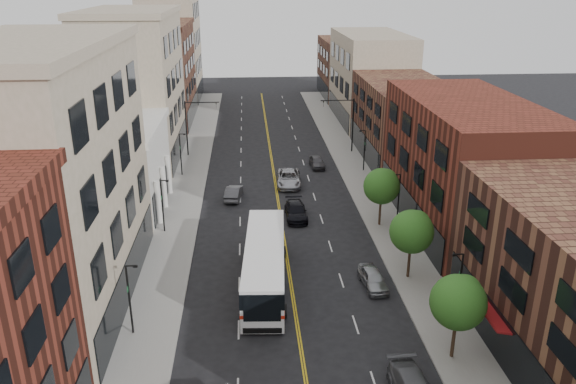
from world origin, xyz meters
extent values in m
cube|color=gray|center=(-10.00, 35.00, 0.07)|extent=(4.00, 110.00, 0.15)
cube|color=gray|center=(10.00, 35.00, 0.07)|extent=(4.00, 110.00, 0.15)
cube|color=gray|center=(-17.00, 13.00, 9.00)|extent=(10.00, 22.00, 18.00)
cube|color=silver|center=(-17.00, 31.00, 4.00)|extent=(10.00, 14.00, 8.00)
cube|color=gray|center=(-17.00, 48.00, 9.00)|extent=(10.00, 20.00, 18.00)
cube|color=#522A20|center=(-17.00, 68.00, 7.50)|extent=(10.00, 20.00, 15.00)
cube|color=gray|center=(-17.00, 86.00, 10.00)|extent=(10.00, 16.00, 20.00)
cube|color=#582217|center=(17.00, 24.00, 6.00)|extent=(10.00, 22.00, 12.00)
cube|color=#522A20|center=(17.00, 45.00, 5.00)|extent=(10.00, 20.00, 10.00)
cube|color=gray|center=(17.00, 66.00, 7.00)|extent=(10.00, 22.00, 14.00)
cube|color=#522A20|center=(17.00, 86.00, 5.50)|extent=(10.00, 18.00, 11.00)
cylinder|color=black|center=(9.30, 4.00, 1.40)|extent=(0.22, 0.22, 2.50)
sphere|color=#1A5016|center=(9.30, 4.00, 4.04)|extent=(3.40, 3.40, 3.40)
sphere|color=#1A5016|center=(9.80, 4.40, 4.55)|extent=(2.04, 2.04, 2.04)
cylinder|color=black|center=(9.30, 14.00, 1.40)|extent=(0.22, 0.22, 2.50)
sphere|color=#1A5016|center=(9.30, 14.00, 4.04)|extent=(3.40, 3.40, 3.40)
sphere|color=#1A5016|center=(9.80, 14.40, 4.55)|extent=(2.04, 2.04, 2.04)
cylinder|color=black|center=(9.30, 24.00, 1.40)|extent=(0.22, 0.22, 2.50)
sphere|color=#1A5016|center=(9.30, 24.00, 4.04)|extent=(3.40, 3.40, 3.40)
sphere|color=#1A5016|center=(9.80, 24.40, 4.55)|extent=(2.04, 2.04, 2.04)
cylinder|color=black|center=(-11.00, 8.00, 2.65)|extent=(0.14, 0.14, 5.00)
cylinder|color=black|center=(-10.65, 8.00, 5.15)|extent=(0.70, 0.10, 0.10)
cube|color=black|center=(-10.40, 8.00, 5.10)|extent=(0.28, 0.14, 0.14)
cube|color=#19592D|center=(-11.00, 8.00, 3.55)|extent=(0.04, 0.55, 0.35)
cylinder|color=black|center=(-11.00, 24.00, 2.65)|extent=(0.14, 0.14, 5.00)
cylinder|color=black|center=(-10.65, 24.00, 5.15)|extent=(0.70, 0.10, 0.10)
cube|color=black|center=(-10.40, 24.00, 5.10)|extent=(0.28, 0.14, 0.14)
cube|color=#19592D|center=(-11.00, 24.00, 3.55)|extent=(0.04, 0.55, 0.35)
cylinder|color=black|center=(-11.00, 40.00, 2.65)|extent=(0.14, 0.14, 5.00)
cylinder|color=black|center=(-10.65, 40.00, 5.15)|extent=(0.70, 0.10, 0.10)
cube|color=black|center=(-10.40, 40.00, 5.10)|extent=(0.28, 0.14, 0.14)
cube|color=#19592D|center=(-11.00, 40.00, 3.55)|extent=(0.04, 0.55, 0.35)
cylinder|color=black|center=(11.00, 8.00, 2.65)|extent=(0.14, 0.14, 5.00)
cylinder|color=black|center=(10.65, 8.00, 5.15)|extent=(0.70, 0.10, 0.10)
cube|color=black|center=(10.40, 8.00, 5.10)|extent=(0.28, 0.14, 0.14)
cube|color=#19592D|center=(11.00, 8.00, 3.55)|extent=(0.04, 0.55, 0.35)
cylinder|color=black|center=(11.00, 24.00, 2.65)|extent=(0.14, 0.14, 5.00)
cylinder|color=black|center=(10.65, 24.00, 5.15)|extent=(0.70, 0.10, 0.10)
cube|color=black|center=(10.40, 24.00, 5.10)|extent=(0.28, 0.14, 0.14)
cube|color=#19592D|center=(11.00, 24.00, 3.55)|extent=(0.04, 0.55, 0.35)
cylinder|color=black|center=(11.00, 40.00, 2.65)|extent=(0.14, 0.14, 5.00)
cylinder|color=black|center=(10.65, 40.00, 5.15)|extent=(0.70, 0.10, 0.10)
cube|color=black|center=(10.40, 40.00, 5.10)|extent=(0.28, 0.14, 0.14)
cube|color=#19592D|center=(11.00, 40.00, 3.55)|extent=(0.04, 0.55, 0.35)
cylinder|color=black|center=(-11.00, 48.00, 3.75)|extent=(0.18, 0.18, 7.20)
cylinder|color=black|center=(-8.80, 48.00, 7.15)|extent=(4.40, 0.12, 0.12)
imported|color=black|center=(-7.00, 48.00, 6.75)|extent=(0.15, 0.18, 0.90)
cylinder|color=black|center=(11.00, 48.00, 3.75)|extent=(0.18, 0.18, 7.20)
cylinder|color=black|center=(8.80, 48.00, 7.15)|extent=(4.40, 0.12, 0.12)
imported|color=black|center=(7.00, 48.00, 6.75)|extent=(0.15, 0.18, 0.90)
cube|color=white|center=(-2.00, 13.77, 1.85)|extent=(3.73, 13.58, 3.24)
cube|color=black|center=(-2.00, 13.77, 2.63)|extent=(3.78, 13.62, 1.17)
cube|color=red|center=(-2.00, 13.77, 1.51)|extent=(3.78, 13.62, 0.25)
cube|color=black|center=(-2.42, 7.05, 2.13)|extent=(2.46, 0.21, 1.79)
cylinder|color=black|center=(-3.75, 9.39, 0.54)|extent=(0.38, 1.09, 1.07)
cylinder|color=black|center=(-0.80, 9.21, 0.54)|extent=(0.38, 1.09, 1.07)
cylinder|color=black|center=(-3.20, 18.32, 0.54)|extent=(0.38, 1.09, 1.07)
cylinder|color=black|center=(-0.25, 18.14, 0.54)|extent=(0.38, 1.09, 1.07)
imported|color=#93959A|center=(6.26, 12.93, 0.70)|extent=(1.97, 4.20, 1.39)
imported|color=#434348|center=(-4.70, 32.03, 0.71)|extent=(2.04, 4.47, 1.42)
imported|color=black|center=(1.50, 26.45, 0.72)|extent=(2.07, 4.99, 1.44)
imported|color=#A4A6AC|center=(1.50, 35.92, 0.81)|extent=(2.97, 5.94, 1.62)
imported|color=#424246|center=(5.50, 42.00, 0.68)|extent=(1.88, 4.11, 1.37)
camera|label=1|loc=(-3.05, -24.19, 22.31)|focal=35.00mm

